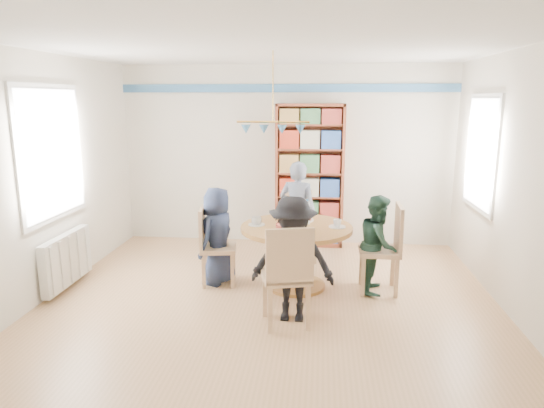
# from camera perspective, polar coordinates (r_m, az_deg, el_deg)

# --- Properties ---
(ground) EXTENTS (5.00, 5.00, 0.00)m
(ground) POSITION_cam_1_polar(r_m,az_deg,el_deg) (5.35, -0.45, -11.99)
(ground) COLOR tan
(room_shell) EXTENTS (5.00, 5.00, 5.00)m
(room_shell) POSITION_cam_1_polar(r_m,az_deg,el_deg) (5.79, -2.10, 6.83)
(room_shell) COLOR white
(room_shell) RESTS_ON ground
(radiator) EXTENTS (0.12, 1.00, 0.60)m
(radiator) POSITION_cam_1_polar(r_m,az_deg,el_deg) (6.22, -22.99, -6.03)
(radiator) COLOR silver
(radiator) RESTS_ON ground
(dining_table) EXTENTS (1.30, 1.30, 0.75)m
(dining_table) POSITION_cam_1_polar(r_m,az_deg,el_deg) (5.70, 2.88, -4.48)
(dining_table) COLOR olive
(dining_table) RESTS_ON ground
(chair_left) EXTENTS (0.47, 0.47, 0.94)m
(chair_left) POSITION_cam_1_polar(r_m,az_deg,el_deg) (5.85, -7.09, -4.50)
(chair_left) COLOR tan
(chair_left) RESTS_ON ground
(chair_right) EXTENTS (0.46, 0.46, 1.03)m
(chair_right) POSITION_cam_1_polar(r_m,az_deg,el_deg) (5.72, 13.41, -4.65)
(chair_right) COLOR tan
(chair_right) RESTS_ON ground
(chair_far) EXTENTS (0.53, 0.53, 0.96)m
(chair_far) POSITION_cam_1_polar(r_m,az_deg,el_deg) (6.70, 3.11, -2.18)
(chair_far) COLOR tan
(chair_far) RESTS_ON ground
(chair_near) EXTENTS (0.56, 0.56, 1.03)m
(chair_near) POSITION_cam_1_polar(r_m,az_deg,el_deg) (4.70, 1.83, -8.00)
(chair_near) COLOR tan
(chair_near) RESTS_ON ground
(person_left) EXTENTS (0.56, 0.67, 1.18)m
(person_left) POSITION_cam_1_polar(r_m,az_deg,el_deg) (5.85, -6.42, -3.76)
(person_left) COLOR #1B233B
(person_left) RESTS_ON ground
(person_right) EXTENTS (0.51, 0.61, 1.14)m
(person_right) POSITION_cam_1_polar(r_m,az_deg,el_deg) (5.71, 12.40, -4.59)
(person_right) COLOR #1B372A
(person_right) RESTS_ON ground
(person_far) EXTENTS (0.57, 0.44, 1.39)m
(person_far) POSITION_cam_1_polar(r_m,az_deg,el_deg) (6.53, 3.03, -1.01)
(person_far) COLOR gray
(person_far) RESTS_ON ground
(person_near) EXTENTS (0.84, 0.51, 1.27)m
(person_near) POSITION_cam_1_polar(r_m,az_deg,el_deg) (4.84, 2.45, -6.54)
(person_near) COLOR black
(person_near) RESTS_ON ground
(bookshelf) EXTENTS (1.01, 0.30, 2.13)m
(bookshelf) POSITION_cam_1_polar(r_m,az_deg,el_deg) (7.28, 4.45, 3.16)
(bookshelf) COLOR maroon
(bookshelf) RESTS_ON ground
(tableware) EXTENTS (1.13, 1.13, 0.30)m
(tableware) POSITION_cam_1_polar(r_m,az_deg,el_deg) (5.65, 2.68, -1.89)
(tableware) COLOR white
(tableware) RESTS_ON dining_table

